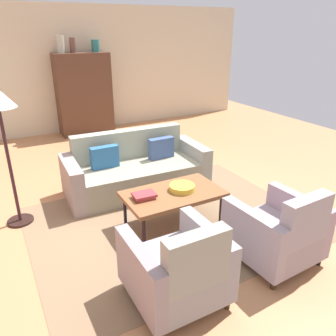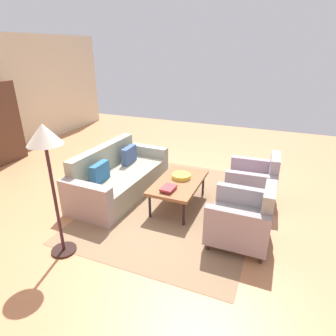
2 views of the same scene
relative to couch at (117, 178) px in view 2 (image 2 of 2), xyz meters
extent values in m
plane|color=#BA7E52|center=(-0.10, -0.50, -0.29)|extent=(11.27, 11.27, 0.00)
cube|color=#86694C|center=(0.00, -1.14, -0.28)|extent=(3.40, 2.60, 0.01)
cube|color=gray|center=(0.00, -0.09, -0.08)|extent=(1.78, 0.97, 0.42)
cube|color=gray|center=(0.01, 0.27, 0.14)|extent=(1.75, 0.25, 0.86)
cube|color=gray|center=(0.96, -0.13, 0.02)|extent=(0.22, 0.91, 0.62)
cube|color=gray|center=(-0.96, -0.05, 0.02)|extent=(0.22, 0.91, 0.62)
cube|color=#3D5482|center=(0.45, -0.01, 0.29)|extent=(0.40, 0.13, 0.32)
cube|color=#295E91|center=(-0.45, 0.03, 0.29)|extent=(0.40, 0.12, 0.32)
cylinder|color=black|center=(-0.53, -0.91, -0.09)|extent=(0.04, 0.04, 0.40)
cylinder|color=black|center=(0.53, -0.91, -0.09)|extent=(0.04, 0.04, 0.40)
cylinder|color=black|center=(-0.53, -1.47, -0.09)|extent=(0.04, 0.04, 0.40)
cylinder|color=black|center=(0.53, -1.47, -0.09)|extent=(0.04, 0.04, 0.40)
cube|color=brown|center=(0.00, -1.19, 0.13)|extent=(1.20, 0.70, 0.05)
cylinder|color=#2F2C1D|center=(-0.94, -1.95, -0.24)|extent=(0.05, 0.05, 0.10)
cylinder|color=#302620|center=(-0.26, -1.95, -0.24)|extent=(0.05, 0.05, 0.10)
cylinder|color=#32211E|center=(-0.94, -2.63, -0.24)|extent=(0.05, 0.05, 0.10)
cylinder|color=#352914|center=(-0.26, -2.63, -0.24)|extent=(0.05, 0.05, 0.10)
cube|color=gray|center=(-0.60, -2.29, -0.04)|extent=(0.56, 0.80, 0.30)
cube|color=gray|center=(-0.60, -2.62, 0.20)|extent=(0.56, 0.14, 0.78)
cube|color=gray|center=(-0.94, -2.29, 0.09)|extent=(0.12, 0.80, 0.56)
cube|color=gray|center=(-0.26, -2.29, 0.09)|extent=(0.12, 0.80, 0.56)
cylinder|color=#30261A|center=(0.24, -1.96, -0.24)|extent=(0.05, 0.05, 0.10)
cylinder|color=#2C2822|center=(0.92, -1.93, -0.24)|extent=(0.05, 0.05, 0.10)
cylinder|color=#392715|center=(0.27, -2.64, -0.24)|extent=(0.05, 0.05, 0.10)
cylinder|color=black|center=(0.95, -2.61, -0.24)|extent=(0.05, 0.05, 0.10)
cube|color=gray|center=(0.60, -2.29, -0.04)|extent=(0.60, 0.83, 0.30)
cube|color=#988F98|center=(0.61, -2.62, 0.20)|extent=(0.57, 0.17, 0.78)
cube|color=#9B8D97|center=(0.26, -2.30, 0.09)|extent=(0.16, 0.80, 0.56)
cube|color=#9D8594|center=(0.94, -2.27, 0.09)|extent=(0.16, 0.80, 0.56)
cylinder|color=gold|center=(0.12, -1.19, 0.19)|extent=(0.32, 0.32, 0.07)
cube|color=maroon|center=(-0.38, -1.16, 0.18)|extent=(0.24, 0.20, 0.03)
cube|color=#953137|center=(-0.38, -1.16, 0.21)|extent=(0.28, 0.21, 0.03)
cylinder|color=black|center=(-1.70, -0.20, -0.27)|extent=(0.32, 0.32, 0.03)
cylinder|color=#33191F|center=(-1.70, -0.20, 0.47)|extent=(0.04, 0.04, 1.45)
cone|color=silver|center=(-1.70, -0.20, 1.31)|extent=(0.40, 0.40, 0.24)
camera|label=1|loc=(-1.81, -4.37, 2.02)|focal=35.87mm
camera|label=2|loc=(-3.98, -2.62, 2.20)|focal=30.43mm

